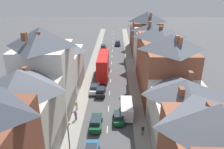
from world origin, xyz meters
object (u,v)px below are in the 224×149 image
object	(u,v)px
car_parked_left_a	(96,122)
car_mid_black	(118,43)
car_near_blue	(95,88)
pedestrian_mid_left	(76,115)
car_near_silver	(103,47)
car_parked_right_a	(100,91)
car_parked_left_b	(119,117)
pedestrian_near_right	(143,130)
pedestrian_mid_right	(76,105)
double_decker_bus_lead	(103,65)
street_lamp	(69,142)
delivery_van	(127,109)

from	to	relation	value
car_parked_left_a	car_mid_black	size ratio (longest dim) A/B	1.18
car_near_blue	pedestrian_mid_left	distance (m)	10.46
car_near_blue	car_parked_left_a	bearing A→B (deg)	-83.79
car_near_silver	car_parked_right_a	distance (m)	32.36
car_near_blue	car_parked_left_b	size ratio (longest dim) A/B	1.20
pedestrian_near_right	pedestrian_mid_right	xyz separation A→B (m)	(-10.90, 6.70, 0.00)
double_decker_bus_lead	car_mid_black	bearing A→B (deg)	82.63
street_lamp	car_parked_left_a	bearing A→B (deg)	71.53
car_near_blue	delivery_van	world-z (taller)	delivery_van
double_decker_bus_lead	pedestrian_mid_right	xyz separation A→B (m)	(-3.82, -15.41, -1.78)
car_parked_right_a	pedestrian_mid_left	bearing A→B (deg)	-111.32
street_lamp	car_near_blue	bearing A→B (deg)	86.59
double_decker_bus_lead	car_near_silver	size ratio (longest dim) A/B	2.36
car_near_silver	delivery_van	size ratio (longest dim) A/B	0.88
car_near_blue	car_near_silver	distance (m)	30.87
delivery_van	pedestrian_mid_right	xyz separation A→B (m)	(-8.73, 1.44, -0.30)
delivery_van	pedestrian_mid_right	distance (m)	8.85
car_near_blue	delivery_van	distance (m)	10.64
car_parked_left_b	street_lamp	xyz separation A→B (m)	(-6.05, -8.87, 2.45)
car_near_blue	car_parked_left_a	world-z (taller)	car_parked_left_a
car_mid_black	double_decker_bus_lead	bearing A→B (deg)	-97.37
car_near_silver	car_parked_left_b	bearing A→B (deg)	-83.23
pedestrian_mid_right	car_near_blue	bearing A→B (deg)	70.63
car_parked_left_b	car_near_blue	bearing A→B (deg)	115.18
car_parked_right_a	delivery_van	bearing A→B (deg)	-55.66
pedestrian_mid_right	street_lamp	size ratio (longest dim) A/B	0.29
delivery_van	car_parked_left_b	bearing A→B (deg)	-126.02
car_parked_left_a	pedestrian_mid_left	bearing A→B (deg)	153.48
car_parked_left_a	street_lamp	distance (m)	8.09
car_parked_left_a	car_parked_right_a	world-z (taller)	car_parked_left_a
delivery_van	pedestrian_mid_left	world-z (taller)	delivery_van
car_near_blue	car_parked_right_a	distance (m)	1.96
double_decker_bus_lead	pedestrian_mid_left	distance (m)	18.86
car_parked_left_a	pedestrian_near_right	distance (m)	7.34
street_lamp	car_parked_right_a	bearing A→B (deg)	82.17
pedestrian_near_right	street_lamp	distance (m)	11.16
double_decker_bus_lead	car_mid_black	distance (m)	28.22
double_decker_bus_lead	pedestrian_mid_right	world-z (taller)	double_decker_bus_lead
car_near_silver	car_mid_black	size ratio (longest dim) A/B	1.19
car_near_blue	delivery_van	xyz separation A→B (m)	(6.20, -8.63, 0.51)
car_parked_right_a	car_parked_left_b	bearing A→B (deg)	-68.11
car_near_silver	pedestrian_mid_right	distance (m)	38.15
car_parked_left_a	car_parked_right_a	size ratio (longest dim) A/B	1.10
car_parked_left_a	pedestrian_near_right	bearing A→B (deg)	-15.38
car_mid_black	delivery_van	bearing A→B (deg)	-88.34
car_parked_left_a	car_parked_right_a	xyz separation A→B (m)	(0.00, 10.49, -0.03)
car_parked_left_a	car_parked_left_b	distance (m)	3.91
double_decker_bus_lead	pedestrian_mid_left	world-z (taller)	double_decker_bus_lead
car_near_blue	car_parked_right_a	bearing A→B (deg)	-48.33
double_decker_bus_lead	street_lamp	bearing A→B (deg)	-95.07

